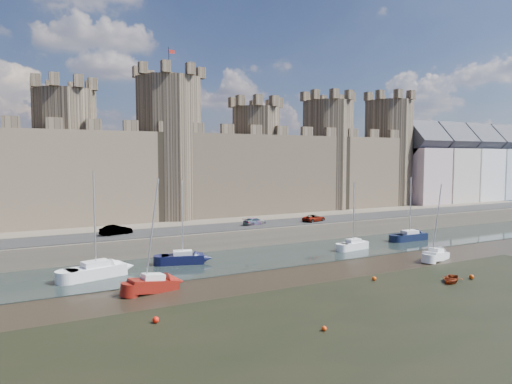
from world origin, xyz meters
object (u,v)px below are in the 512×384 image
Objects in this scene: sailboat_3 at (410,236)px; sailboat_5 at (436,255)px; car_2 at (255,221)px; car_3 at (314,218)px; sailboat_4 at (153,283)px; sailboat_1 at (183,258)px; sailboat_2 at (353,244)px; sailboat_0 at (96,270)px; car_1 at (116,230)px.

sailboat_5 is at bearing -121.43° from sailboat_3.
car_2 is 23.49m from sailboat_3.
sailboat_4 is (-29.91, -16.88, -2.28)m from car_3.
sailboat_1 is 10.97m from sailboat_4.
sailboat_1 is at bearing 166.98° from sailboat_2.
car_2 is 0.42× the size of sailboat_2.
car_2 is 27.24m from sailboat_4.
sailboat_2 is 12.10m from sailboat_3.
sailboat_0 is 1.18× the size of sailboat_5.
car_1 is 0.43× the size of sailboat_3.
sailboat_1 is 1.05× the size of sailboat_5.
sailboat_3 is at bearing 0.59° from sailboat_2.
sailboat_5 is at bearing -136.63° from car_1.
sailboat_3 is at bearing 14.43° from sailboat_1.
car_1 is at bearing 72.03° from car_3.
sailboat_1 reaches higher than car_3.
car_3 is 0.43× the size of sailboat_5.
car_2 is 25.52m from sailboat_5.
sailboat_5 is (5.03, -9.51, -0.07)m from sailboat_2.
sailboat_3 reaches higher than car_1.
sailboat_3 is at bearing -13.60° from sailboat_0.
sailboat_0 is 33.23m from sailboat_2.
sailboat_2 is at bearing -172.00° from sailboat_3.
sailboat_2 is (23.23, -2.70, -0.02)m from sailboat_1.
car_1 is at bearing 138.41° from sailboat_1.
sailboat_1 is 0.92× the size of sailboat_4.
sailboat_3 reaches higher than car_3.
sailboat_3 is 41.96m from sailboat_4.
sailboat_0 is 1.20× the size of sailboat_2.
sailboat_4 reaches higher than sailboat_5.
car_2 is at bearing 155.18° from sailboat_3.
sailboat_4 is (4.03, -7.43, -0.07)m from sailboat_0.
sailboat_0 is (-33.95, -9.45, -2.21)m from car_3.
sailboat_5 is at bearing 177.50° from car_3.
sailboat_0 is at bearing -153.49° from sailboat_1.
car_1 is at bearing 128.56° from sailboat_5.
sailboat_5 is (34.22, -3.00, -0.09)m from sailboat_4.
sailboat_3 is (45.23, 0.55, -0.10)m from sailboat_0.
car_1 is 1.06× the size of car_2.
car_1 is 12.12m from sailboat_0.
sailboat_2 is 0.86× the size of sailboat_4.
car_2 is 14.92m from sailboat_2.
car_2 is 0.41× the size of sailboat_5.
sailboat_1 is 30.78m from sailboat_5.
sailboat_1 is (-23.95, -7.68, -2.28)m from car_3.
sailboat_1 is at bearing 179.03° from sailboat_3.
sailboat_2 is (33.22, -0.92, -0.09)m from sailboat_0.
sailboat_1 is at bearing 46.53° from sailboat_4.
sailboat_5 reaches higher than sailboat_2.
sailboat_4 is (-20.16, -18.17, -2.29)m from car_2.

